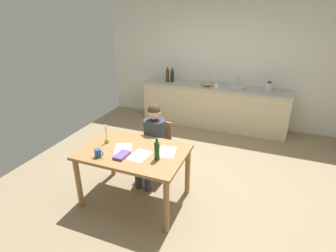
{
  "coord_description": "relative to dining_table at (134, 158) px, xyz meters",
  "views": [
    {
      "loc": [
        1.14,
        -3.34,
        2.47
      ],
      "look_at": [
        -0.2,
        0.04,
        0.85
      ],
      "focal_mm": 29.14,
      "sensor_mm": 36.0,
      "label": 1
    }
  ],
  "objects": [
    {
      "name": "mixing_bowl",
      "position": [
        0.24,
        2.83,
        0.29
      ],
      "size": [
        0.23,
        0.23,
        0.1
      ],
      "primitive_type": "ellipsoid",
      "color": "tan",
      "rests_on": "kitchen_counter"
    },
    {
      "name": "wine_glass_back_left",
      "position": [
        0.23,
        3.05,
        0.35
      ],
      "size": [
        0.07,
        0.07,
        0.15
      ],
      "color": "silver",
      "rests_on": "kitchen_counter"
    },
    {
      "name": "person_seated",
      "position": [
        0.01,
        0.55,
        0.02
      ],
      "size": [
        0.34,
        0.6,
        1.19
      ],
      "color": "#333842",
      "rests_on": "ground"
    },
    {
      "name": "wine_glass_near_sink",
      "position": [
        0.46,
        3.05,
        0.35
      ],
      "size": [
        0.07,
        0.07,
        0.15
      ],
      "color": "silver",
      "rests_on": "kitchen_counter"
    },
    {
      "name": "sink_unit",
      "position": [
        0.86,
        2.9,
        0.26
      ],
      "size": [
        0.36,
        0.36,
        0.24
      ],
      "color": "#B2B7BC",
      "rests_on": "kitchen_counter"
    },
    {
      "name": "ground_plane",
      "position": [
        0.4,
        0.66,
        -0.68
      ],
      "size": [
        5.2,
        5.2,
        0.04
      ],
      "primitive_type": "cube",
      "color": "#937F60"
    },
    {
      "name": "bottle_oil",
      "position": [
        -0.68,
        2.89,
        0.38
      ],
      "size": [
        0.08,
        0.08,
        0.32
      ],
      "color": "#593319",
      "rests_on": "kitchen_counter"
    },
    {
      "name": "book_magazine",
      "position": [
        -0.06,
        -0.19,
        0.12
      ],
      "size": [
        0.14,
        0.23,
        0.03
      ],
      "primitive_type": "cube",
      "rotation": [
        0.0,
        0.0,
        -0.03
      ],
      "color": "#6648A2",
      "rests_on": "dining_table"
    },
    {
      "name": "paper_letter",
      "position": [
        -0.15,
        -0.0,
        0.11
      ],
      "size": [
        0.32,
        0.36,
        0.0
      ],
      "primitive_type": "cube",
      "rotation": [
        0.0,
        0.0,
        0.44
      ],
      "color": "white",
      "rests_on": "dining_table"
    },
    {
      "name": "paper_bill",
      "position": [
        0.41,
        0.12,
        0.11
      ],
      "size": [
        0.26,
        0.33,
        0.0
      ],
      "primitive_type": "cube",
      "rotation": [
        0.0,
        0.0,
        0.17
      ],
      "color": "white",
      "rests_on": "dining_table"
    },
    {
      "name": "wine_bottle_on_table",
      "position": [
        0.37,
        -0.09,
        0.23
      ],
      "size": [
        0.07,
        0.07,
        0.28
      ],
      "color": "#194C23",
      "rests_on": "dining_table"
    },
    {
      "name": "paper_envelope",
      "position": [
        0.13,
        -0.09,
        0.11
      ],
      "size": [
        0.24,
        0.32,
        0.0
      ],
      "primitive_type": "cube",
      "rotation": [
        0.0,
        0.0,
        -0.12
      ],
      "color": "white",
      "rests_on": "dining_table"
    },
    {
      "name": "teacup_on_counter",
      "position": [
        0.47,
        2.75,
        0.29
      ],
      "size": [
        0.11,
        0.07,
        0.1
      ],
      "color": "white",
      "rests_on": "kitchen_counter"
    },
    {
      "name": "coffee_mug",
      "position": [
        -0.33,
        -0.3,
        0.16
      ],
      "size": [
        0.12,
        0.08,
        0.1
      ],
      "color": "#33598C",
      "rests_on": "dining_table"
    },
    {
      "name": "stovetop_kettle",
      "position": [
        1.47,
        2.9,
        0.34
      ],
      "size": [
        0.18,
        0.18,
        0.22
      ],
      "color": "#B7BABF",
      "rests_on": "kitchen_counter"
    },
    {
      "name": "dining_table",
      "position": [
        0.0,
        0.0,
        0.0
      ],
      "size": [
        1.35,
        0.91,
        0.76
      ],
      "color": "#9E7042",
      "rests_on": "ground"
    },
    {
      "name": "kitchen_counter",
      "position": [
        0.4,
        2.9,
        -0.21
      ],
      "size": [
        3.11,
        0.64,
        0.9
      ],
      "color": "beige",
      "rests_on": "ground"
    },
    {
      "name": "candlestick",
      "position": [
        -0.44,
        0.07,
        0.18
      ],
      "size": [
        0.06,
        0.06,
        0.26
      ],
      "color": "gold",
      "rests_on": "dining_table"
    },
    {
      "name": "chair_at_table",
      "position": [
        0.02,
        0.7,
        -0.18
      ],
      "size": [
        0.42,
        0.42,
        0.86
      ],
      "color": "#9E7042",
      "rests_on": "ground"
    },
    {
      "name": "wall_back",
      "position": [
        0.4,
        3.26,
        0.64
      ],
      "size": [
        5.2,
        0.12,
        2.6
      ],
      "primitive_type": "cube",
      "color": "silver",
      "rests_on": "ground"
    },
    {
      "name": "wine_glass_by_kettle",
      "position": [
        0.34,
        3.05,
        0.35
      ],
      "size": [
        0.07,
        0.07,
        0.15
      ],
      "color": "silver",
      "rests_on": "kitchen_counter"
    },
    {
      "name": "bottle_vinegar",
      "position": [
        -0.57,
        2.91,
        0.37
      ],
      "size": [
        0.08,
        0.08,
        0.3
      ],
      "color": "black",
      "rests_on": "kitchen_counter"
    }
  ]
}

